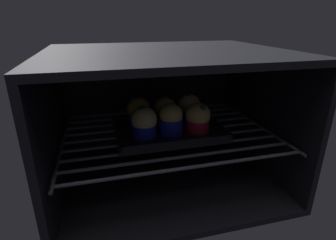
{
  "coord_description": "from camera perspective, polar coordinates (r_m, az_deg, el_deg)",
  "views": [
    {
      "loc": [
        -16.93,
        -42.81,
        42.88
      ],
      "look_at": [
        0.0,
        21.07,
        17.55
      ],
      "focal_mm": 28.59,
      "sensor_mm": 36.0,
      "label": 1
    }
  ],
  "objects": [
    {
      "name": "muffin_row0_col1",
      "position": [
        0.68,
        0.91,
        0.2
      ],
      "size": [
        5.86,
        5.86,
        7.83
      ],
      "color": "#1928B7",
      "rests_on": "baking_tray"
    },
    {
      "name": "muffin_row0_col0",
      "position": [
        0.66,
        -5.14,
        -0.48
      ],
      "size": [
        6.41,
        6.41,
        7.95
      ],
      "color": "#1928B7",
      "rests_on": "baking_tray"
    },
    {
      "name": "oven_cavity",
      "position": [
        0.76,
        -1.0,
        0.96
      ],
      "size": [
        59.0,
        47.0,
        37.0
      ],
      "color": "black",
      "rests_on": "ground"
    },
    {
      "name": "muffin_row0_col2",
      "position": [
        0.69,
        6.42,
        0.45
      ],
      "size": [
        6.36,
        6.36,
        7.63
      ],
      "color": "red",
      "rests_on": "baking_tray"
    },
    {
      "name": "muffin_row1_col1",
      "position": [
        0.73,
        -0.46,
        1.91
      ],
      "size": [
        6.06,
        6.06,
        7.76
      ],
      "color": "red",
      "rests_on": "baking_tray"
    },
    {
      "name": "baking_tray",
      "position": [
        0.72,
        0.0,
        -2.12
      ],
      "size": [
        27.72,
        20.82,
        2.2
      ],
      "color": "black",
      "rests_on": "oven_rack"
    },
    {
      "name": "muffin_row1_col0",
      "position": [
        0.72,
        -6.29,
        1.62
      ],
      "size": [
        6.23,
        6.23,
        8.13
      ],
      "color": "#1928B7",
      "rests_on": "baking_tray"
    },
    {
      "name": "oven_rack",
      "position": [
        0.73,
        -0.19,
        -2.64
      ],
      "size": [
        54.8,
        42.0,
        0.8
      ],
      "color": "#51515B",
      "rests_on": "oven_cavity"
    },
    {
      "name": "muffin_row1_col2",
      "position": [
        0.75,
        4.52,
        2.48
      ],
      "size": [
        6.2,
        6.2,
        8.26
      ],
      "color": "#1928B7",
      "rests_on": "baking_tray"
    }
  ]
}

